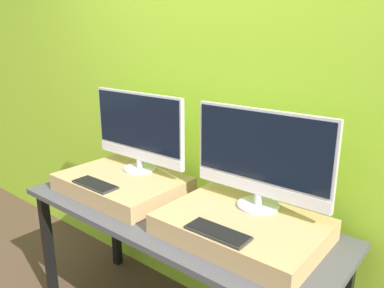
{
  "coord_description": "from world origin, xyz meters",
  "views": [
    {
      "loc": [
        1.17,
        -0.96,
        1.64
      ],
      "look_at": [
        0.0,
        0.48,
        1.1
      ],
      "focal_mm": 35.0,
      "sensor_mm": 36.0,
      "label": 1
    }
  ],
  "objects": [
    {
      "name": "workbench",
      "position": [
        0.0,
        0.32,
        0.69
      ],
      "size": [
        1.73,
        0.65,
        0.78
      ],
      "color": "#47474C",
      "rests_on": "ground_plane"
    },
    {
      "name": "keyboard_right",
      "position": [
        0.4,
        0.15,
        0.88
      ],
      "size": [
        0.27,
        0.11,
        0.01
      ],
      "color": "#2D2D2D",
      "rests_on": "wooden_riser_right"
    },
    {
      "name": "keyboard_left",
      "position": [
        -0.4,
        0.15,
        0.88
      ],
      "size": [
        0.27,
        0.11,
        0.01
      ],
      "color": "#2D2D2D",
      "rests_on": "wooden_riser_left"
    },
    {
      "name": "monitor_left",
      "position": [
        -0.4,
        0.48,
        1.12
      ],
      "size": [
        0.68,
        0.2,
        0.46
      ],
      "color": "silver",
      "rests_on": "wooden_riser_left"
    },
    {
      "name": "wooden_riser_left",
      "position": [
        -0.4,
        0.34,
        0.82
      ],
      "size": [
        0.7,
        0.5,
        0.09
      ],
      "color": "tan",
      "rests_on": "workbench"
    },
    {
      "name": "wall_back",
      "position": [
        0.0,
        0.72,
        1.3
      ],
      "size": [
        8.0,
        0.04,
        2.6
      ],
      "color": "#9ED12D",
      "rests_on": "ground_plane"
    },
    {
      "name": "monitor_right",
      "position": [
        0.4,
        0.48,
        1.12
      ],
      "size": [
        0.68,
        0.2,
        0.46
      ],
      "color": "silver",
      "rests_on": "wooden_riser_right"
    },
    {
      "name": "wooden_riser_right",
      "position": [
        0.4,
        0.34,
        0.82
      ],
      "size": [
        0.7,
        0.5,
        0.09
      ],
      "color": "tan",
      "rests_on": "workbench"
    }
  ]
}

